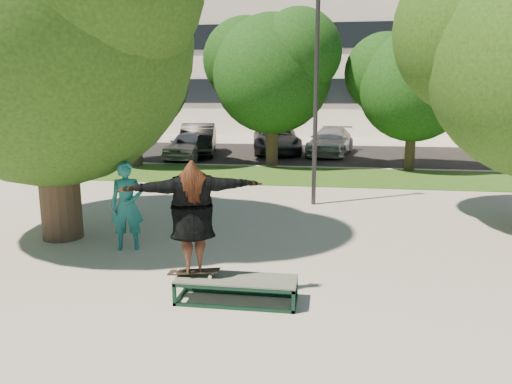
% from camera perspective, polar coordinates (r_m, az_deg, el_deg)
% --- Properties ---
extents(ground, '(120.00, 120.00, 0.00)m').
position_cam_1_polar(ground, '(9.24, -0.88, -8.14)').
color(ground, gray).
rests_on(ground, ground).
extents(grass_strip, '(30.00, 4.00, 0.02)m').
position_cam_1_polar(grass_strip, '(18.34, 7.09, 1.79)').
color(grass_strip, '#1C4112').
rests_on(grass_strip, ground).
extents(asphalt_strip, '(40.00, 8.00, 0.01)m').
position_cam_1_polar(asphalt_strip, '(24.81, 5.20, 4.39)').
color(asphalt_strip, black).
rests_on(asphalt_strip, ground).
extents(tree_left, '(6.96, 5.95, 7.12)m').
position_cam_1_polar(tree_left, '(11.31, -23.03, 17.34)').
color(tree_left, '#38281E').
rests_on(tree_left, ground).
extents(bg_tree_left, '(5.28, 4.51, 5.77)m').
position_cam_1_polar(bg_tree_left, '(21.22, -13.96, 12.97)').
color(bg_tree_left, '#38281E').
rests_on(bg_tree_left, ground).
extents(bg_tree_mid, '(5.76, 4.92, 6.24)m').
position_cam_1_polar(bg_tree_mid, '(20.82, 1.68, 14.11)').
color(bg_tree_mid, '#38281E').
rests_on(bg_tree_mid, ground).
extents(bg_tree_right, '(5.04, 4.31, 5.43)m').
position_cam_1_polar(bg_tree_right, '(20.37, 17.44, 12.17)').
color(bg_tree_right, '#38281E').
rests_on(bg_tree_right, ground).
extents(lamppost, '(0.25, 0.15, 6.11)m').
position_cam_1_polar(lamppost, '(13.58, 6.88, 11.68)').
color(lamppost, '#2D2D30').
rests_on(lamppost, ground).
extents(office_building, '(30.00, 14.12, 16.00)m').
position_cam_1_polar(office_building, '(40.98, 3.90, 18.48)').
color(office_building, silver).
rests_on(office_building, ground).
extents(grind_box, '(1.80, 0.60, 0.38)m').
position_cam_1_polar(grind_box, '(7.60, -2.26, -11.10)').
color(grind_box, '#0F2E20').
rests_on(grind_box, ground).
extents(skater_rig, '(2.14, 1.26, 1.76)m').
position_cam_1_polar(skater_rig, '(7.39, -7.29, -2.82)').
color(skater_rig, white).
rests_on(skater_rig, grind_box).
extents(bystander, '(0.74, 0.59, 1.77)m').
position_cam_1_polar(bystander, '(10.13, -14.52, -1.52)').
color(bystander, '#1C6B67').
rests_on(bystander, ground).
extents(car_silver_a, '(1.83, 3.85, 1.27)m').
position_cam_1_polar(car_silver_a, '(23.11, -7.58, 5.38)').
color(car_silver_a, '#B2B1B6').
rests_on(car_silver_a, asphalt_strip).
extents(car_dark, '(2.42, 4.74, 1.49)m').
position_cam_1_polar(car_dark, '(24.42, -6.64, 5.99)').
color(car_dark, black).
rests_on(car_dark, asphalt_strip).
extents(car_grey, '(2.99, 5.13, 1.34)m').
position_cam_1_polar(car_grey, '(24.99, 2.33, 6.02)').
color(car_grey, '#525156').
rests_on(car_grey, asphalt_strip).
extents(car_silver_b, '(2.51, 4.68, 1.29)m').
position_cam_1_polar(car_silver_b, '(24.57, 8.52, 5.74)').
color(car_silver_b, '#B6B6BB').
rests_on(car_silver_b, asphalt_strip).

